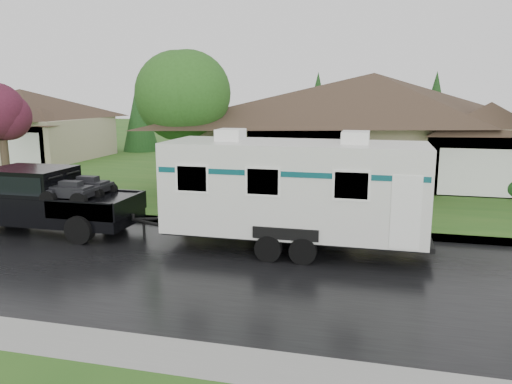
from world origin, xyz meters
TOP-DOWN VIEW (x-y plane):
  - ground at (0.00, 0.00)m, footprint 140.00×140.00m
  - road at (0.00, -2.00)m, footprint 140.00×8.00m
  - curb at (0.00, 2.25)m, footprint 140.00×0.50m
  - lawn at (0.00, 15.00)m, footprint 140.00×26.00m
  - house_main at (2.29, 13.84)m, footprint 19.44×10.80m
  - house_far at (-21.78, 15.85)m, footprint 10.80×8.64m
  - tree_left_green at (-6.15, 6.81)m, footprint 3.84×3.84m
  - tree_red at (-15.59, 6.59)m, footprint 3.10×3.10m
  - shrub_row at (2.00, 9.30)m, footprint 13.60×1.00m
  - pickup_truck at (-8.78, 0.15)m, footprint 6.54×2.49m
  - travel_trailer at (0.04, 0.15)m, footprint 8.07×2.83m

SIDE VIEW (x-z plane):
  - ground at x=0.00m, z-range 0.00..0.00m
  - road at x=0.00m, z-range 0.00..0.01m
  - curb at x=0.00m, z-range 0.00..0.15m
  - lawn at x=0.00m, z-range 0.00..0.15m
  - shrub_row at x=2.00m, z-range 0.15..1.15m
  - pickup_truck at x=-8.78m, z-range 0.08..2.26m
  - travel_trailer at x=0.04m, z-range 0.11..3.73m
  - house_far at x=-21.78m, z-range 0.07..5.87m
  - house_main at x=2.29m, z-range 0.14..7.04m
  - tree_red at x=-15.59m, z-range 1.14..6.27m
  - tree_left_green at x=-6.15m, z-range 1.38..7.73m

